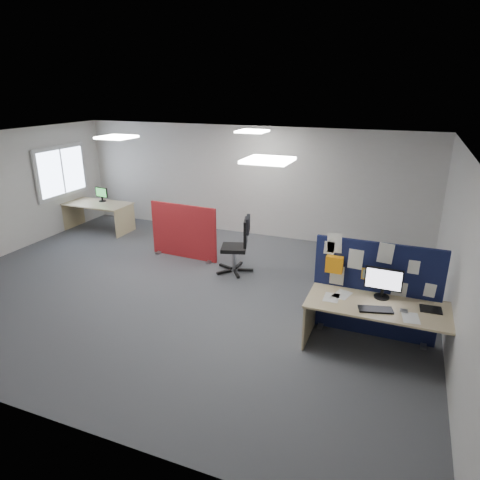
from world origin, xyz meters
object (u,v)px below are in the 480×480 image
(monitor_main, at_px, (383,282))
(red_divider, at_px, (184,232))
(monitor_second, at_px, (102,194))
(office_chair, at_px, (240,242))
(navy_divider, at_px, (374,289))
(main_desk, at_px, (379,313))
(second_desk, at_px, (99,209))

(monitor_main, relative_size, red_divider, 0.32)
(monitor_second, bearing_deg, monitor_main, -12.47)
(red_divider, xyz_separation_m, office_chair, (1.44, -0.29, 0.07))
(navy_divider, height_order, red_divider, navy_divider)
(main_desk, distance_m, monitor_second, 7.91)
(main_desk, height_order, monitor_main, monitor_main)
(monitor_main, height_order, second_desk, monitor_main)
(second_desk, bearing_deg, office_chair, -14.96)
(main_desk, distance_m, office_chair, 3.35)
(monitor_second, relative_size, office_chair, 0.35)
(main_desk, relative_size, monitor_main, 3.83)
(monitor_second, bearing_deg, office_chair, -7.13)
(monitor_main, bearing_deg, red_divider, 157.44)
(monitor_main, distance_m, red_divider, 4.69)
(navy_divider, relative_size, main_desk, 0.91)
(main_desk, relative_size, monitor_second, 4.87)
(main_desk, distance_m, second_desk, 7.85)
(red_divider, bearing_deg, monitor_main, -20.69)
(monitor_main, xyz_separation_m, monitor_second, (-7.25, 2.96, -0.04))
(monitor_main, relative_size, second_desk, 0.30)
(main_desk, height_order, second_desk, same)
(navy_divider, distance_m, office_chair, 3.07)
(navy_divider, xyz_separation_m, red_divider, (-4.14, 1.74, -0.17))
(second_desk, bearing_deg, main_desk, -22.35)
(monitor_second, xyz_separation_m, office_chair, (4.42, -1.34, -0.28))
(red_divider, distance_m, office_chair, 1.47)
(monitor_main, xyz_separation_m, second_desk, (-7.26, 2.81, -0.42))
(second_desk, bearing_deg, navy_divider, -20.26)
(monitor_second, bearing_deg, second_desk, -85.30)
(navy_divider, relative_size, office_chair, 1.57)
(red_divider, bearing_deg, monitor_second, 164.11)
(navy_divider, bearing_deg, main_desk, -70.46)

